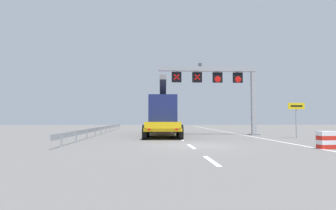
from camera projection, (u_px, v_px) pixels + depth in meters
The scene contains 8 objects.
ground at pixel (193, 146), 16.52m from camera, with size 112.00×112.00×0.00m, color slate.
lane_markings at pixel (169, 130), 37.54m from camera, with size 0.20×56.76×0.01m.
edge_line_right at pixel (238, 134), 28.83m from camera, with size 0.20×63.00×0.01m, color silver.
overhead_lane_gantry at pixel (221, 81), 27.45m from camera, with size 9.56×0.90×6.83m.
heavy_haul_truck_yellow at pixel (163, 114), 28.71m from camera, with size 3.50×14.14×5.30m.
exit_sign_yellow at pixel (296, 112), 22.91m from camera, with size 1.34×0.15×2.81m.
crash_barrier_striped at pixel (328, 140), 14.81m from camera, with size 1.05×0.60×0.90m.
guardrail_left at pixel (103, 128), 29.46m from camera, with size 0.13×30.70×0.76m.
Camera 1 is at (-2.37, -16.51, 1.55)m, focal length 30.75 mm.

